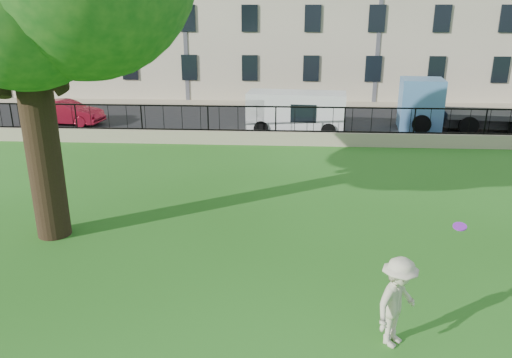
# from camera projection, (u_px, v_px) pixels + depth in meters

# --- Properties ---
(ground) EXTENTS (120.00, 120.00, 0.00)m
(ground) POSITION_uv_depth(u_px,v_px,m) (261.00, 285.00, 10.93)
(ground) COLOR #246117
(ground) RESTS_ON ground
(retaining_wall) EXTENTS (50.00, 0.40, 0.60)m
(retaining_wall) POSITION_uv_depth(u_px,v_px,m) (275.00, 138.00, 22.17)
(retaining_wall) COLOR tan
(retaining_wall) RESTS_ON ground
(iron_railing) EXTENTS (50.00, 0.05, 1.13)m
(iron_railing) POSITION_uv_depth(u_px,v_px,m) (276.00, 119.00, 21.89)
(iron_railing) COLOR black
(iron_railing) RESTS_ON retaining_wall
(street) EXTENTS (60.00, 9.00, 0.01)m
(street) POSITION_uv_depth(u_px,v_px,m) (278.00, 122.00, 26.70)
(street) COLOR black
(street) RESTS_ON ground
(sidewalk) EXTENTS (60.00, 1.40, 0.12)m
(sidewalk) POSITION_uv_depth(u_px,v_px,m) (280.00, 104.00, 31.60)
(sidewalk) COLOR tan
(sidewalk) RESTS_ON ground
(man) EXTENTS (1.20, 1.25, 1.71)m
(man) POSITION_uv_depth(u_px,v_px,m) (397.00, 302.00, 8.74)
(man) COLOR beige
(man) RESTS_ON ground
(frisbee) EXTENTS (0.33, 0.32, 0.12)m
(frisbee) POSITION_uv_depth(u_px,v_px,m) (460.00, 226.00, 9.98)
(frisbee) COLOR purple
(red_sedan) EXTENTS (3.94, 1.76, 1.25)m
(red_sedan) POSITION_uv_depth(u_px,v_px,m) (66.00, 113.00, 25.94)
(red_sedan) COLOR #A2142A
(red_sedan) RESTS_ON street
(white_van) EXTENTS (4.83, 2.25, 1.96)m
(white_van) POSITION_uv_depth(u_px,v_px,m) (296.00, 113.00, 24.16)
(white_van) COLOR silver
(white_van) RESTS_ON street
(blue_truck) EXTENTS (6.16, 2.79, 2.50)m
(blue_truck) POSITION_uv_depth(u_px,v_px,m) (462.00, 105.00, 24.53)
(blue_truck) COLOR #4F81B9
(blue_truck) RESTS_ON street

